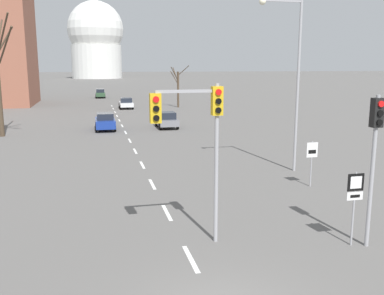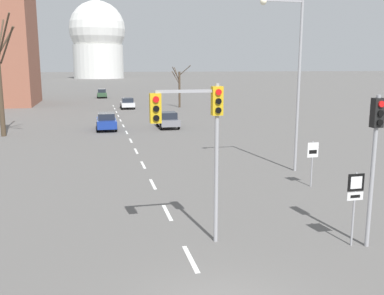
{
  "view_description": "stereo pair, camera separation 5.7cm",
  "coord_description": "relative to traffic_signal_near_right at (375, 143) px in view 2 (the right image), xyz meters",
  "views": [
    {
      "loc": [
        -2.87,
        -8.96,
        6.12
      ],
      "look_at": [
        0.3,
        4.62,
        3.43
      ],
      "focal_mm": 40.0,
      "sensor_mm": 36.0,
      "label": 1
    },
    {
      "loc": [
        -2.81,
        -8.97,
        6.12
      ],
      "look_at": [
        0.3,
        4.62,
        3.43
      ],
      "focal_mm": 40.0,
      "sensor_mm": 36.0,
      "label": 2
    }
  ],
  "objects": [
    {
      "name": "lane_stripe_0",
      "position": [
        -6.13,
        0.38,
        -3.61
      ],
      "size": [
        0.16,
        2.0,
        0.01
      ],
      "primitive_type": "cube",
      "color": "silver",
      "rests_on": "ground_plane"
    },
    {
      "name": "lane_stripe_1",
      "position": [
        -6.13,
        4.88,
        -3.61
      ],
      "size": [
        0.16,
        2.0,
        0.01
      ],
      "primitive_type": "cube",
      "color": "silver",
      "rests_on": "ground_plane"
    },
    {
      "name": "lane_stripe_2",
      "position": [
        -6.13,
        9.38,
        -3.61
      ],
      "size": [
        0.16,
        2.0,
        0.01
      ],
      "primitive_type": "cube",
      "color": "silver",
      "rests_on": "ground_plane"
    },
    {
      "name": "lane_stripe_3",
      "position": [
        -6.13,
        13.88,
        -3.61
      ],
      "size": [
        0.16,
        2.0,
        0.01
      ],
      "primitive_type": "cube",
      "color": "silver",
      "rests_on": "ground_plane"
    },
    {
      "name": "lane_stripe_4",
      "position": [
        -6.13,
        18.38,
        -3.61
      ],
      "size": [
        0.16,
        2.0,
        0.01
      ],
      "primitive_type": "cube",
      "color": "silver",
      "rests_on": "ground_plane"
    },
    {
      "name": "lane_stripe_5",
      "position": [
        -6.13,
        22.88,
        -3.61
      ],
      "size": [
        0.16,
        2.0,
        0.01
      ],
      "primitive_type": "cube",
      "color": "silver",
      "rests_on": "ground_plane"
    },
    {
      "name": "lane_stripe_6",
      "position": [
        -6.13,
        27.38,
        -3.61
      ],
      "size": [
        0.16,
        2.0,
        0.01
      ],
      "primitive_type": "cube",
      "color": "silver",
      "rests_on": "ground_plane"
    },
    {
      "name": "lane_stripe_7",
      "position": [
        -6.13,
        31.88,
        -3.61
      ],
      "size": [
        0.16,
        2.0,
        0.01
      ],
      "primitive_type": "cube",
      "color": "silver",
      "rests_on": "ground_plane"
    },
    {
      "name": "lane_stripe_8",
      "position": [
        -6.13,
        36.38,
        -3.61
      ],
      "size": [
        0.16,
        2.0,
        0.01
      ],
      "primitive_type": "cube",
      "color": "silver",
      "rests_on": "ground_plane"
    },
    {
      "name": "lane_stripe_9",
      "position": [
        -6.13,
        40.88,
        -3.61
      ],
      "size": [
        0.16,
        2.0,
        0.01
      ],
      "primitive_type": "cube",
      "color": "silver",
      "rests_on": "ground_plane"
    },
    {
      "name": "lane_stripe_10",
      "position": [
        -6.13,
        45.38,
        -3.61
      ],
      "size": [
        0.16,
        2.0,
        0.01
      ],
      "primitive_type": "cube",
      "color": "silver",
      "rests_on": "ground_plane"
    },
    {
      "name": "lane_stripe_11",
      "position": [
        -6.13,
        49.88,
        -3.61
      ],
      "size": [
        0.16,
        2.0,
        0.01
      ],
      "primitive_type": "cube",
      "color": "silver",
      "rests_on": "ground_plane"
    },
    {
      "name": "lane_stripe_12",
      "position": [
        -6.13,
        54.38,
        -3.61
      ],
      "size": [
        0.16,
        2.0,
        0.01
      ],
      "primitive_type": "cube",
      "color": "silver",
      "rests_on": "ground_plane"
    },
    {
      "name": "traffic_signal_near_right",
      "position": [
        0.0,
        0.0,
        0.0
      ],
      "size": [
        0.36,
        0.34,
        5.19
      ],
      "color": "#9E9EA3",
      "rests_on": "ground_plane"
    },
    {
      "name": "traffic_signal_centre_tall",
      "position": [
        -5.66,
        1.56,
        0.6
      ],
      "size": [
        2.43,
        0.34,
        5.54
      ],
      "color": "#9E9EA3",
      "rests_on": "ground_plane"
    },
    {
      "name": "route_sign_post",
      "position": [
        -0.48,
        0.16,
        -1.83
      ],
      "size": [
        0.6,
        0.08,
        2.6
      ],
      "color": "#9E9EA3",
      "rests_on": "ground_plane"
    },
    {
      "name": "speed_limit_sign",
      "position": [
        1.73,
        7.15,
        -2.03
      ],
      "size": [
        0.6,
        0.08,
        2.35
      ],
      "color": "#9E9EA3",
      "rests_on": "ground_plane"
    },
    {
      "name": "street_lamp_right",
      "position": [
        2.02,
        10.43,
        2.24
      ],
      "size": [
        2.55,
        0.36,
        9.66
      ],
      "color": "#9E9EA3",
      "rests_on": "ground_plane"
    },
    {
      "name": "sedan_near_left",
      "position": [
        -1.91,
        29.38,
        -2.81
      ],
      "size": [
        1.91,
        3.93,
        1.59
      ],
      "color": "slate",
      "rests_on": "ground_plane"
    },
    {
      "name": "sedan_near_right",
      "position": [
        -4.31,
        49.59,
        -2.81
      ],
      "size": [
        1.91,
        4.06,
        1.55
      ],
      "color": "silver",
      "rests_on": "ground_plane"
    },
    {
      "name": "sedan_mid_centre",
      "position": [
        -7.88,
        29.37,
        -2.78
      ],
      "size": [
        1.88,
        4.23,
        1.65
      ],
      "color": "navy",
      "rests_on": "ground_plane"
    },
    {
      "name": "sedan_far_left",
      "position": [
        -7.45,
        71.64,
        -2.76
      ],
      "size": [
        1.81,
        4.52,
        1.69
      ],
      "color": "#2D4C33",
      "rests_on": "ground_plane"
    },
    {
      "name": "bare_tree_left_near",
      "position": [
        -16.68,
        27.57,
        1.56
      ],
      "size": [
        2.81,
        5.82,
        10.22
      ],
      "color": "#473828",
      "rests_on": "ground_plane"
    },
    {
      "name": "bare_tree_right_near",
      "position": [
        3.31,
        49.87,
        -0.59
      ],
      "size": [
        2.7,
        3.17,
        6.13
      ],
      "color": "#473828",
      "rests_on": "ground_plane"
    },
    {
      "name": "capitol_dome",
      "position": [
        -6.13,
        197.48,
        14.05
      ],
      "size": [
        25.68,
        25.68,
        36.27
      ],
      "color": "silver",
      "rests_on": "ground_plane"
    }
  ]
}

